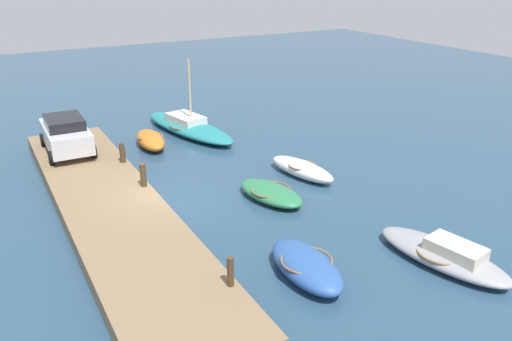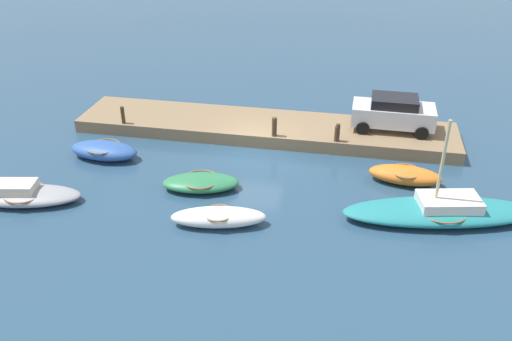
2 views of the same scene
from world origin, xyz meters
The scene contains 13 objects.
ground_plane centered at (0.00, 0.00, 0.00)m, with size 84.00×84.00×0.00m, color navy.
dock_platform centered at (0.00, -2.17, 0.32)m, with size 19.29×3.59×0.64m, color #846B4C.
rowboat_green centered at (1.66, 3.86, 0.30)m, with size 3.51×2.20×0.59m.
rowboat_blue centered at (6.93, 1.99, 0.40)m, with size 3.36×1.69×0.78m.
sailboat_teal centered at (-8.13, 4.28, 0.39)m, with size 7.86×3.61×4.20m.
rowboat_white centered at (0.23, 6.33, 0.36)m, with size 3.80×1.86×0.70m.
dinghy_orange centered at (-6.90, 1.65, 0.38)m, with size 3.20×1.54×0.75m.
motorboat_grey centered at (8.45, 6.26, 0.35)m, with size 4.77×2.50×0.89m.
mooring_post_west centered at (-3.80, -0.63, 1.08)m, with size 0.19×0.19×0.87m, color #47331E.
mooring_post_mid_west centered at (-3.77, -0.63, 1.02)m, with size 0.25×0.25×0.75m, color #47331E.
mooring_post_mid_east centered at (-0.76, -0.63, 1.12)m, with size 0.24×0.24×0.95m, color #47331E.
mooring_post_east centered at (7.02, -0.63, 1.09)m, with size 0.19×0.19×0.90m, color #47331E.
parked_car centered at (-6.35, -2.53, 1.53)m, with size 4.00×2.08×1.70m.
Camera 1 is at (17.79, -5.83, 9.01)m, focal length 35.88 mm.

